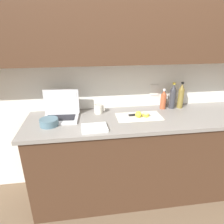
# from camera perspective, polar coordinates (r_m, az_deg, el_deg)

# --- Properties ---
(ground_plane) EXTENTS (12.00, 12.00, 0.00)m
(ground_plane) POSITION_cam_1_polar(r_m,az_deg,el_deg) (2.49, 7.68, -21.12)
(ground_plane) COLOR brown
(ground_plane) RESTS_ON ground
(wall_back) EXTENTS (5.20, 0.38, 2.60)m
(wall_back) POSITION_cam_1_polar(r_m,az_deg,el_deg) (2.05, 8.19, 18.03)
(wall_back) COLOR white
(wall_back) RESTS_ON ground_plane
(counter_unit) EXTENTS (2.27, 0.62, 0.91)m
(counter_unit) POSITION_cam_1_polar(r_m,az_deg,el_deg) (2.20, 8.79, -12.14)
(counter_unit) COLOR #472D1E
(counter_unit) RESTS_ON ground_plane
(laptop) EXTENTS (0.35, 0.27, 0.26)m
(laptop) POSITION_cam_1_polar(r_m,az_deg,el_deg) (1.99, -14.35, 0.10)
(laptop) COLOR silver
(laptop) RESTS_ON counter_unit
(cutting_board) EXTENTS (0.44, 0.22, 0.01)m
(cutting_board) POSITION_cam_1_polar(r_m,az_deg,el_deg) (1.98, 7.68, -1.26)
(cutting_board) COLOR silver
(cutting_board) RESTS_ON counter_unit
(knife) EXTENTS (0.28, 0.05, 0.02)m
(knife) POSITION_cam_1_polar(r_m,az_deg,el_deg) (1.99, 7.33, -0.77)
(knife) COLOR silver
(knife) RESTS_ON cutting_board
(lemon_half_cut) EXTENTS (0.06, 0.06, 0.03)m
(lemon_half_cut) POSITION_cam_1_polar(r_m,az_deg,el_deg) (1.98, 9.57, -0.77)
(lemon_half_cut) COLOR yellow
(lemon_half_cut) RESTS_ON cutting_board
(lemon_whole_beside) EXTENTS (0.06, 0.06, 0.06)m
(lemon_whole_beside) POSITION_cam_1_polar(r_m,az_deg,el_deg) (1.94, 7.56, -0.67)
(lemon_whole_beside) COLOR yellow
(lemon_whole_beside) RESTS_ON cutting_board
(bottle_green_soda) EXTENTS (0.06, 0.06, 0.29)m
(bottle_green_soda) POSITION_cam_1_polar(r_m,az_deg,el_deg) (2.28, 19.08, 4.30)
(bottle_green_soda) COLOR olive
(bottle_green_soda) RESTS_ON counter_unit
(bottle_oil_tall) EXTENTS (0.07, 0.07, 0.28)m
(bottle_oil_tall) POSITION_cam_1_polar(r_m,az_deg,el_deg) (2.24, 16.95, 4.22)
(bottle_oil_tall) COLOR #333338
(bottle_oil_tall) RESTS_ON counter_unit
(bottle_water_clear) EXTENTS (0.06, 0.06, 0.22)m
(bottle_water_clear) POSITION_cam_1_polar(r_m,az_deg,el_deg) (2.21, 14.47, 3.40)
(bottle_water_clear) COLOR #A34C2D
(bottle_water_clear) RESTS_ON counter_unit
(measuring_cup) EXTENTS (0.11, 0.09, 0.09)m
(measuring_cup) POSITION_cam_1_polar(r_m,az_deg,el_deg) (2.04, -3.86, 0.94)
(measuring_cup) COLOR silver
(measuring_cup) RESTS_ON counter_unit
(bowl_white) EXTENTS (0.16, 0.16, 0.06)m
(bowl_white) POSITION_cam_1_polar(r_m,az_deg,el_deg) (1.87, -17.55, -2.80)
(bowl_white) COLOR slate
(bowl_white) RESTS_ON counter_unit
(dish_towel) EXTENTS (0.23, 0.17, 0.02)m
(dish_towel) POSITION_cam_1_polar(r_m,az_deg,el_deg) (1.73, -5.06, -4.51)
(dish_towel) COLOR white
(dish_towel) RESTS_ON counter_unit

